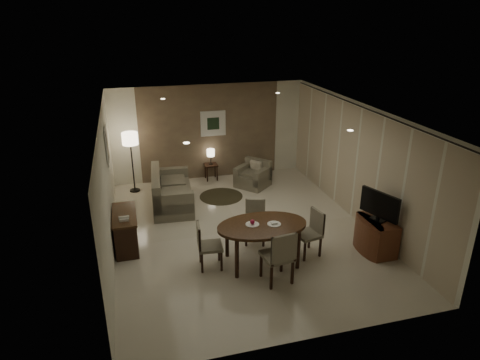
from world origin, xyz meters
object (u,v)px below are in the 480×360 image
object	(u,v)px
tv_cabinet	(376,235)
floor_lamp	(132,163)
console_desk	(126,230)
dining_table	(262,244)
chair_near	(277,255)
chair_right	(308,234)
chair_far	(255,223)
chair_left	(210,246)
armchair	(253,174)
sofa	(172,189)
side_table	(211,172)

from	to	relation	value
tv_cabinet	floor_lamp	bearing A→B (deg)	135.97
console_desk	dining_table	world-z (taller)	dining_table
chair_near	chair_right	distance (m)	1.12
chair_far	chair_left	xyz separation A→B (m)	(-1.09, -0.67, 0.01)
tv_cabinet	dining_table	distance (m)	2.38
dining_table	chair_right	size ratio (longest dim) A/B	1.87
console_desk	armchair	distance (m)	4.24
console_desk	chair_right	size ratio (longest dim) A/B	1.29
chair_far	armchair	world-z (taller)	chair_far
chair_right	armchair	xyz separation A→B (m)	(-0.02, 3.71, -0.11)
chair_far	armchair	size ratio (longest dim) A/B	1.11
console_desk	chair_far	xyz separation A→B (m)	(2.62, -0.52, 0.07)
console_desk	chair_right	distance (m)	3.71
chair_far	chair_left	bearing A→B (deg)	-130.66
tv_cabinet	floor_lamp	size ratio (longest dim) A/B	0.55
chair_near	sofa	xyz separation A→B (m)	(-1.43, 3.71, -0.08)
tv_cabinet	sofa	distance (m)	4.96
tv_cabinet	side_table	bearing A→B (deg)	117.14
dining_table	tv_cabinet	bearing A→B (deg)	-4.89
chair_near	chair_right	bearing A→B (deg)	-150.15
chair_far	chair_right	world-z (taller)	chair_right
floor_lamp	side_table	bearing A→B (deg)	7.56
console_desk	chair_right	world-z (taller)	chair_right
tv_cabinet	chair_near	world-z (taller)	chair_near
chair_far	floor_lamp	size ratio (longest dim) A/B	0.55
chair_far	chair_right	bearing A→B (deg)	-23.27
sofa	armchair	xyz separation A→B (m)	(2.30, 0.68, -0.09)
console_desk	side_table	size ratio (longest dim) A/B	2.60
tv_cabinet	floor_lamp	world-z (taller)	floor_lamp
floor_lamp	dining_table	bearing A→B (deg)	-62.22
chair_left	sofa	distance (m)	2.98
chair_right	sofa	world-z (taller)	chair_right
tv_cabinet	side_table	distance (m)	5.34
console_desk	chair_far	world-z (taller)	chair_far
chair_left	sofa	xyz separation A→B (m)	(-0.37, 2.96, -0.01)
chair_left	chair_near	bearing A→B (deg)	-120.16
armchair	sofa	bearing A→B (deg)	-114.98
chair_far	sofa	xyz separation A→B (m)	(-1.46, 2.28, -0.00)
sofa	chair_left	bearing A→B (deg)	-168.71
chair_right	armchair	size ratio (longest dim) A/B	1.15
console_desk	tv_cabinet	bearing A→B (deg)	-17.05
chair_near	tv_cabinet	bearing A→B (deg)	-176.37
side_table	console_desk	bearing A→B (deg)	-127.07
console_desk	chair_far	size ratio (longest dim) A/B	1.34
chair_left	armchair	size ratio (longest dim) A/B	1.13
dining_table	floor_lamp	distance (m)	4.83
chair_far	dining_table	bearing A→B (deg)	-79.87
chair_left	chair_far	bearing A→B (deg)	-53.23
chair_left	floor_lamp	xyz separation A→B (m)	(-1.25, 4.16, 0.36)
sofa	tv_cabinet	bearing A→B (deg)	-127.01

